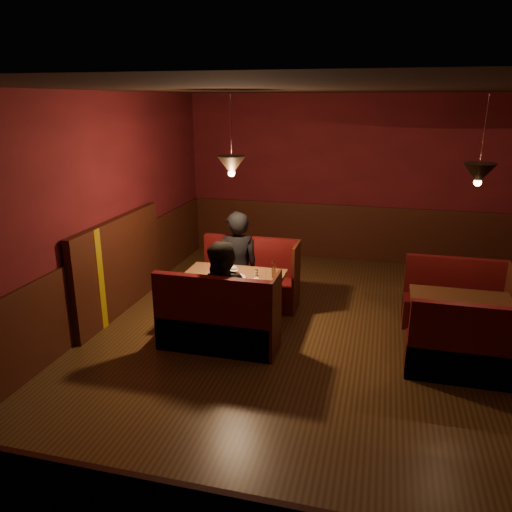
% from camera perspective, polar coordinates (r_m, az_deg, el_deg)
% --- Properties ---
extents(room, '(6.02, 7.02, 2.92)m').
position_cam_1_polar(room, '(5.69, 6.28, -0.50)').
color(room, '#412811').
rests_on(room, ground).
extents(main_table, '(1.26, 0.77, 0.88)m').
position_cam_1_polar(main_table, '(6.36, -2.50, -3.48)').
color(main_table, brown).
rests_on(main_table, ground).
extents(main_bench_far, '(1.39, 0.50, 0.95)m').
position_cam_1_polar(main_bench_far, '(7.08, -0.69, -3.14)').
color(main_bench_far, '#3E0B10').
rests_on(main_bench_far, ground).
extents(main_bench_near, '(1.39, 0.50, 0.95)m').
position_cam_1_polar(main_bench_near, '(5.82, -4.41, -7.97)').
color(main_bench_near, '#3E0B10').
rests_on(main_bench_near, ground).
extents(second_table, '(1.12, 0.71, 0.63)m').
position_cam_1_polar(second_table, '(6.20, 22.30, -5.98)').
color(second_table, brown).
rests_on(second_table, ground).
extents(second_bench_far, '(1.24, 0.46, 0.88)m').
position_cam_1_polar(second_bench_far, '(6.89, 21.67, -5.25)').
color(second_bench_far, '#3E0B10').
rests_on(second_bench_far, ground).
extents(second_bench_near, '(1.24, 0.46, 0.88)m').
position_cam_1_polar(second_bench_near, '(5.68, 23.16, -10.35)').
color(second_bench_near, '#3E0B10').
rests_on(second_bench_near, ground).
extents(diner_a, '(0.73, 0.62, 1.70)m').
position_cam_1_polar(diner_a, '(6.92, -2.24, 1.11)').
color(diner_a, black).
rests_on(diner_a, ground).
extents(diner_b, '(0.85, 0.70, 1.61)m').
position_cam_1_polar(diner_b, '(5.73, -3.56, -2.90)').
color(diner_b, black).
rests_on(diner_b, ground).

